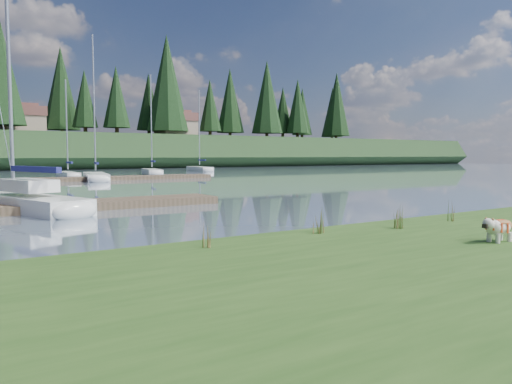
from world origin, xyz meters
TOP-DOWN VIEW (x-y plane):
  - ground at (0.00, 30.00)m, footprint 200.00×200.00m
  - bank at (0.00, -6.00)m, footprint 60.00×9.00m
  - bulldog at (3.06, -4.97)m, footprint 0.82×0.37m
  - sailboat_main at (-3.53, 10.38)m, footprint 3.93×8.38m
  - dock_near at (-4.00, 9.00)m, footprint 16.00×2.00m
  - dock_far at (2.00, 30.00)m, footprint 26.00×2.20m
  - sailboat_bg_2 at (4.06, 35.16)m, footprint 1.22×5.59m
  - sailboat_bg_3 at (5.38, 31.15)m, footprint 3.16×8.16m
  - sailboat_bg_4 at (13.48, 39.18)m, footprint 3.01×7.09m
  - sailboat_bg_5 at (22.54, 46.22)m, footprint 2.28×7.18m
  - weed_0 at (0.91, -2.21)m, footprint 0.17×0.14m
  - weed_1 at (0.74, -2.18)m, footprint 0.17×0.14m
  - weed_2 at (2.88, -2.71)m, footprint 0.17×0.14m
  - weed_3 at (-2.02, -2.34)m, footprint 0.17×0.14m
  - weed_4 at (2.82, -2.63)m, footprint 0.17×0.14m
  - weed_5 at (5.00, -2.61)m, footprint 0.17×0.14m
  - mud_lip at (0.00, -1.60)m, footprint 60.00×0.50m
  - conifer_4 at (3.00, 66.00)m, footprint 6.16×6.16m
  - conifer_5 at (15.00, 70.00)m, footprint 3.96×3.96m
  - conifer_6 at (28.00, 68.00)m, footprint 7.04×7.04m
  - conifer_7 at (42.00, 71.00)m, footprint 5.28×5.28m
  - conifer_8 at (55.00, 67.00)m, footprint 4.62×4.62m
  - conifer_9 at (68.00, 70.00)m, footprint 5.94×5.94m
  - house_1 at (6.00, 71.00)m, footprint 6.30×5.30m
  - house_2 at (30.00, 69.00)m, footprint 6.30×5.30m

SIDE VIEW (x-z plane):
  - ground at x=0.00m, z-range 0.00..0.00m
  - mud_lip at x=0.00m, z-range 0.00..0.14m
  - dock_near at x=-4.00m, z-range 0.00..0.30m
  - dock_far at x=2.00m, z-range 0.00..0.30m
  - bank at x=0.00m, z-range 0.00..0.35m
  - sailboat_bg_5 at x=22.54m, z-range -4.78..5.42m
  - sailboat_bg_3 at x=5.38m, z-range -5.56..6.21m
  - sailboat_bg_4 at x=13.48m, z-range -4.87..5.52m
  - sailboat_bg_2 at x=4.06m, z-range -3.98..4.65m
  - sailboat_main at x=-3.53m, z-range -5.55..6.40m
  - weed_1 at x=0.74m, z-range 0.32..0.73m
  - weed_3 at x=-2.02m, z-range 0.31..0.79m
  - weed_4 at x=2.82m, z-range 0.31..0.81m
  - weed_5 at x=5.00m, z-range 0.30..0.86m
  - weed_2 at x=2.88m, z-range 0.30..0.94m
  - weed_0 at x=0.91m, z-range 0.29..0.98m
  - bulldog at x=3.06m, z-range 0.41..0.90m
  - house_1 at x=6.00m, z-range 4.99..9.64m
  - house_2 at x=30.00m, z-range 4.99..9.64m
  - conifer_5 at x=15.00m, z-range 5.65..16.00m
  - conifer_8 at x=55.00m, z-range 5.62..17.40m
  - conifer_7 at x=42.00m, z-range 5.59..18.79m
  - conifer_9 at x=68.00m, z-range 5.55..20.18m
  - conifer_4 at x=3.00m, z-range 5.54..20.64m
  - conifer_6 at x=28.00m, z-range 5.49..22.49m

